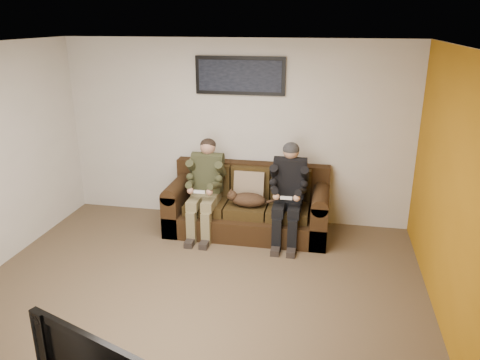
% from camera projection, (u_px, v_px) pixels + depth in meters
% --- Properties ---
extents(floor, '(5.00, 5.00, 0.00)m').
position_uv_depth(floor, '(194.00, 298.00, 5.03)').
color(floor, brown).
rests_on(floor, ground).
extents(ceiling, '(5.00, 5.00, 0.00)m').
position_uv_depth(ceiling, '(185.00, 47.00, 4.18)').
color(ceiling, silver).
rests_on(ceiling, ground).
extents(wall_back, '(5.00, 0.00, 5.00)m').
position_uv_depth(wall_back, '(236.00, 132.00, 6.69)').
color(wall_back, beige).
rests_on(wall_back, ground).
extents(wall_front, '(5.00, 0.00, 5.00)m').
position_uv_depth(wall_front, '(67.00, 321.00, 2.52)').
color(wall_front, beige).
rests_on(wall_front, ground).
extents(wall_right, '(0.00, 4.50, 4.50)m').
position_uv_depth(wall_right, '(460.00, 202.00, 4.15)').
color(wall_right, beige).
rests_on(wall_right, ground).
extents(accent_wall_right, '(0.00, 4.50, 4.50)m').
position_uv_depth(accent_wall_right, '(459.00, 202.00, 4.15)').
color(accent_wall_right, '#A66B10').
rests_on(accent_wall_right, ground).
extents(sofa, '(2.20, 0.95, 0.90)m').
position_uv_depth(sofa, '(249.00, 207.00, 6.56)').
color(sofa, black).
rests_on(sofa, ground).
extents(throw_pillow, '(0.42, 0.20, 0.42)m').
position_uv_depth(throw_pillow, '(249.00, 186.00, 6.50)').
color(throw_pillow, '#8D775C').
rests_on(throw_pillow, sofa).
extents(throw_blanket, '(0.45, 0.22, 0.08)m').
position_uv_depth(throw_blanket, '(207.00, 160.00, 6.76)').
color(throw_blanket, tan).
rests_on(throw_blanket, sofa).
extents(person_left, '(0.51, 0.87, 1.30)m').
position_uv_depth(person_left, '(205.00, 182.00, 6.37)').
color(person_left, olive).
rests_on(person_left, sofa).
extents(person_right, '(0.51, 0.86, 1.30)m').
position_uv_depth(person_right, '(289.00, 187.00, 6.16)').
color(person_right, black).
rests_on(person_right, sofa).
extents(cat, '(0.66, 0.26, 0.24)m').
position_uv_depth(cat, '(247.00, 199.00, 6.28)').
color(cat, '#4B311D').
rests_on(cat, sofa).
extents(framed_poster, '(1.25, 0.05, 0.52)m').
position_uv_depth(framed_poster, '(240.00, 76.00, 6.38)').
color(framed_poster, black).
rests_on(framed_poster, wall_back).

